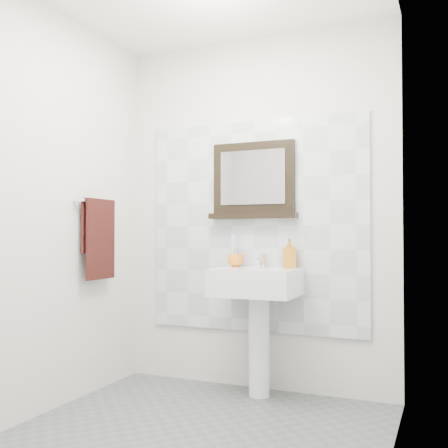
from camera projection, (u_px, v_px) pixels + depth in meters
The scene contains 13 objects.
floor at pixel (184, 444), 2.70m from camera, with size 2.00×2.20×0.01m, color #57595C.
back_wall at pixel (256, 212), 3.74m from camera, with size 2.00×0.01×2.50m, color silver.
front_wall at pixel (30, 183), 1.72m from camera, with size 2.00×0.01×2.50m, color silver.
left_wall at pixel (36, 207), 3.12m from camera, with size 0.01×2.20×2.50m, color silver.
right_wall at pixel (383, 197), 2.34m from camera, with size 0.01×2.20×2.50m, color silver.
splashback at pixel (255, 226), 3.73m from camera, with size 1.60×0.02×1.50m, color silver.
pedestal_sink at pixel (257, 296), 3.49m from camera, with size 0.55×0.44×0.96m.
toothbrush_cup at pixel (235, 260), 3.68m from camera, with size 0.11×0.11×0.09m, color orange.
toothbrushes at pixel (235, 249), 3.68m from camera, with size 0.05×0.04×0.21m.
soap_dispenser at pixel (289, 253), 3.55m from camera, with size 0.09×0.09×0.20m, color #B95215.
framed_mirror at pixel (254, 182), 3.71m from camera, with size 0.64×0.11×0.54m.
towel_bar at pixel (98, 202), 3.60m from camera, with size 0.07×0.40×0.03m.
hand_towel at pixel (99, 232), 3.59m from camera, with size 0.06×0.30×0.55m.
Camera 1 is at (1.26, -2.43, 1.08)m, focal length 42.00 mm.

